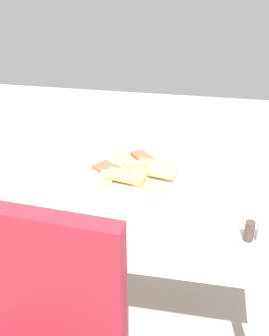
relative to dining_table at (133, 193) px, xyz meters
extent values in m
plane|color=#B7ACA1|center=(0.00, 0.00, -0.66)|extent=(6.00, 6.00, 0.00)
cube|color=silver|center=(0.00, 0.00, 0.06)|extent=(1.19, 0.90, 0.02)
cylinder|color=#544E4D|center=(-0.53, -0.39, -0.30)|extent=(0.04, 0.04, 0.70)
cylinder|color=#544E4D|center=(0.53, -0.39, -0.30)|extent=(0.04, 0.04, 0.70)
cube|color=#A32533|center=(0.12, 0.54, 0.05)|extent=(0.40, 0.08, 0.46)
cylinder|color=white|center=(-0.01, 0.01, 0.08)|extent=(0.30, 0.30, 0.01)
cube|color=#E9A262|center=(-0.07, -0.05, 0.09)|extent=(0.13, 0.07, 0.02)
cube|color=#E9B163|center=(0.01, 0.08, 0.11)|extent=(0.14, 0.08, 0.02)
cube|color=#DCB060|center=(-0.02, 0.00, 0.09)|extent=(0.10, 0.12, 0.01)
cube|color=#CF5E3A|center=(-0.02, -0.10, 0.09)|extent=(0.11, 0.11, 0.01)
cube|color=#E3AD78|center=(-0.07, 0.09, 0.09)|extent=(0.13, 0.11, 0.01)
cube|color=brown|center=(0.08, 0.01, 0.09)|extent=(0.14, 0.12, 0.01)
cube|color=#D0BC6B|center=(0.05, -0.07, 0.09)|extent=(0.09, 0.12, 0.01)
cube|color=#DBB374|center=(0.08, 0.08, 0.09)|extent=(0.05, 0.10, 0.01)
cube|color=tan|center=(-0.10, 0.02, 0.11)|extent=(0.11, 0.08, 0.02)
cylinder|color=white|center=(0.30, 0.29, 0.08)|extent=(0.20, 0.20, 0.01)
ellipsoid|color=white|center=(0.30, 0.29, 0.10)|extent=(0.17, 0.17, 0.06)
sphere|color=#F4CE56|center=(0.35, 0.25, 0.10)|extent=(0.03, 0.03, 0.03)
cylinder|color=silver|center=(0.20, -0.32, 0.14)|extent=(0.08, 0.08, 0.12)
cylinder|color=silver|center=(-0.15, 0.27, 0.12)|extent=(0.07, 0.07, 0.09)
cube|color=white|center=(0.25, -0.08, 0.08)|extent=(0.15, 0.15, 0.00)
cube|color=silver|center=(0.25, -0.09, 0.08)|extent=(0.19, 0.07, 0.00)
cube|color=silver|center=(0.25, -0.06, 0.08)|extent=(0.17, 0.06, 0.00)
cube|color=#B2B2B7|center=(-0.39, 0.31, 0.08)|extent=(0.10, 0.10, 0.01)
cylinder|color=white|center=(-0.40, 0.31, 0.12)|extent=(0.03, 0.03, 0.07)
cylinder|color=#4B3B33|center=(-0.37, 0.31, 0.12)|extent=(0.03, 0.03, 0.06)
camera|label=1|loc=(-0.23, 1.20, 0.79)|focal=43.04mm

